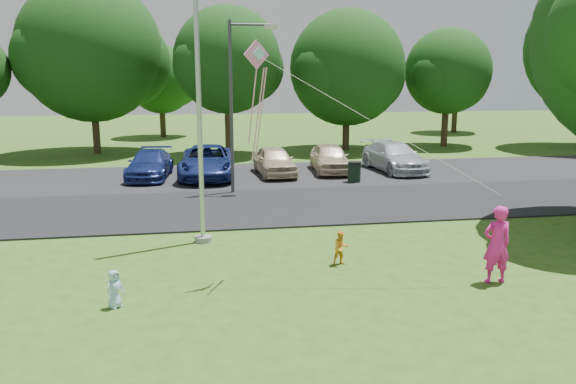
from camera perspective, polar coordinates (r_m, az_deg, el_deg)
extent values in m
plane|color=#2C5516|center=(12.41, 8.57, -10.83)|extent=(120.00, 120.00, 0.00)
cube|color=black|center=(20.74, 0.88, -1.35)|extent=(60.00, 6.00, 0.06)
cube|color=black|center=(27.03, -1.62, 1.74)|extent=(42.00, 7.00, 0.06)
cylinder|color=#B7BABF|center=(15.87, -9.17, 12.56)|extent=(0.14, 0.14, 10.00)
cylinder|color=gray|center=(16.54, -8.61, -4.74)|extent=(0.50, 0.50, 0.16)
cylinder|color=#3F3F44|center=(22.60, -5.79, 8.36)|extent=(0.14, 0.14, 6.84)
cylinder|color=#3F3F44|center=(22.71, -3.87, 16.61)|extent=(1.60, 0.10, 0.10)
cube|color=silver|center=(22.79, -1.78, 16.41)|extent=(0.51, 0.25, 0.16)
cylinder|color=black|center=(25.24, 6.76, 1.91)|extent=(0.56, 0.56, 0.90)
cylinder|color=black|center=(25.16, 6.78, 2.98)|extent=(0.60, 0.60, 0.05)
cylinder|color=#332316|center=(36.72, -18.94, 6.23)|extent=(0.44, 0.44, 3.19)
sphere|color=black|center=(36.61, -19.43, 13.37)|extent=(8.50, 8.50, 8.50)
sphere|color=black|center=(37.17, -16.16, 12.55)|extent=(5.53, 5.53, 5.53)
sphere|color=black|center=(35.87, -22.40, 12.52)|extent=(5.10, 5.10, 5.10)
cylinder|color=#332316|center=(33.97, -6.05, 6.60)|extent=(0.44, 0.44, 3.43)
sphere|color=black|center=(33.84, -6.20, 13.20)|extent=(6.27, 6.27, 6.27)
sphere|color=black|center=(34.57, -3.85, 12.43)|extent=(4.07, 4.07, 4.07)
sphere|color=black|center=(33.00, -8.32, 12.64)|extent=(3.76, 3.76, 3.76)
cylinder|color=#332316|center=(36.51, 5.91, 6.35)|extent=(0.44, 0.44, 2.66)
sphere|color=black|center=(36.35, 6.04, 12.44)|extent=(7.27, 7.27, 7.27)
sphere|color=black|center=(37.51, 8.18, 11.53)|extent=(4.72, 4.72, 4.72)
sphere|color=black|center=(35.10, 4.10, 11.91)|extent=(4.36, 4.36, 4.36)
cylinder|color=#332316|center=(39.63, 15.63, 6.67)|extent=(0.44, 0.44, 3.02)
sphere|color=black|center=(39.50, 15.92, 11.72)|extent=(5.67, 5.67, 5.67)
sphere|color=black|center=(40.57, 17.20, 11.03)|extent=(3.68, 3.68, 3.68)
sphere|color=black|center=(38.38, 14.79, 11.36)|extent=(3.40, 3.40, 3.40)
cylinder|color=#332316|center=(45.06, -12.61, 7.12)|extent=(0.44, 0.44, 2.60)
sphere|color=black|center=(44.92, -12.79, 11.09)|extent=(5.20, 5.20, 5.20)
sphere|color=black|center=(45.40, -11.23, 10.66)|extent=(3.38, 3.38, 3.38)
sphere|color=black|center=(44.34, -14.18, 10.68)|extent=(3.12, 3.12, 3.12)
cylinder|color=#332316|center=(49.49, 16.56, 7.31)|extent=(0.44, 0.44, 2.60)
sphere|color=black|center=(49.38, 16.77, 10.92)|extent=(5.20, 5.20, 5.20)
sphere|color=black|center=(50.37, 17.70, 10.43)|extent=(3.38, 3.38, 3.38)
sphere|color=black|center=(48.34, 15.97, 10.65)|extent=(3.12, 3.12, 3.12)
imported|color=navy|center=(26.77, -13.85, 2.75)|extent=(2.18, 4.54, 1.27)
imported|color=navy|center=(26.37, -8.22, 3.07)|extent=(2.79, 5.50, 1.49)
imported|color=#C6B793|center=(26.77, -1.40, 3.18)|extent=(1.86, 4.10, 1.36)
imported|color=#C6B793|center=(27.67, 4.28, 3.48)|extent=(1.99, 4.25, 1.41)
imported|color=#B2B7BF|center=(28.45, 10.75, 3.53)|extent=(2.43, 5.02, 1.41)
imported|color=#E61E92|center=(13.83, 20.44, -5.03)|extent=(0.68, 0.45, 1.84)
imported|color=#FFA528|center=(14.37, 5.42, -5.68)|extent=(0.47, 0.39, 0.89)
imported|color=#A2C7F8|center=(12.32, -17.21, -9.40)|extent=(0.46, 0.46, 0.81)
cube|color=pink|center=(12.79, -3.22, 13.77)|extent=(0.60, 0.31, 0.65)
cube|color=#8CC6E5|center=(12.76, -2.98, 13.87)|extent=(0.29, 0.16, 0.31)
cylinder|color=white|center=(12.79, 9.32, 6.68)|extent=(5.38, 1.29, 3.11)
cylinder|color=pink|center=(12.78, -3.61, 8.75)|extent=(0.21, 0.27, 1.72)
cylinder|color=pink|center=(12.86, -2.73, 8.17)|extent=(0.24, 0.45, 1.96)
cylinder|color=pink|center=(12.73, -3.11, 7.52)|extent=(0.26, 0.66, 2.19)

